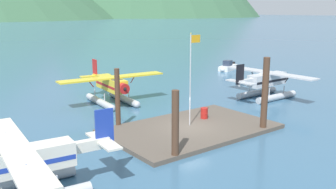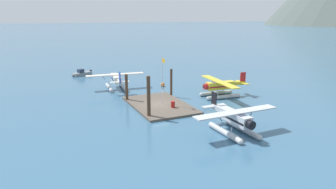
% 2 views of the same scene
% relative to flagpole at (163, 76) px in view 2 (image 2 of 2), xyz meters
% --- Properties ---
extents(ground_plane, '(1200.00, 1200.00, 0.00)m').
position_rel_flagpole_xyz_m(ground_plane, '(-0.32, -0.39, -4.56)').
color(ground_plane, '#38607F').
extents(dock_platform, '(12.31, 7.74, 0.30)m').
position_rel_flagpole_xyz_m(dock_platform, '(-0.32, -0.39, -4.41)').
color(dock_platform, brown).
rests_on(dock_platform, ground).
extents(piling_near_left, '(0.45, 0.45, 4.29)m').
position_rel_flagpole_xyz_m(piling_near_left, '(-4.71, -4.00, -2.41)').
color(piling_near_left, '#4C3323').
rests_on(piling_near_left, ground).
extents(piling_near_right, '(0.48, 0.48, 5.54)m').
position_rel_flagpole_xyz_m(piling_near_right, '(3.94, -3.70, -1.79)').
color(piling_near_right, '#4C3323').
rests_on(piling_near_right, ground).
extents(piling_far_left, '(0.39, 0.39, 4.63)m').
position_rel_flagpole_xyz_m(piling_far_left, '(-4.33, 3.45, -2.24)').
color(piling_far_left, '#4C3323').
rests_on(piling_far_left, ground).
extents(flagpole, '(0.95, 0.10, 6.95)m').
position_rel_flagpole_xyz_m(flagpole, '(0.00, 0.00, 0.00)').
color(flagpole, silver).
rests_on(flagpole, dock_platform).
extents(fuel_drum, '(0.62, 0.62, 0.88)m').
position_rel_flagpole_xyz_m(fuel_drum, '(2.02, 0.69, -3.82)').
color(fuel_drum, '#AD1E19').
rests_on(fuel_drum, dock_platform).
extents(mooring_buoy, '(0.77, 0.77, 0.77)m').
position_rel_flagpole_xyz_m(mooring_buoy, '(-11.49, 5.06, -4.17)').
color(mooring_buoy, orange).
rests_on(mooring_buoy, ground).
extents(seaplane_yellow_bow_centre, '(10.48, 7.96, 3.84)m').
position_rel_flagpole_xyz_m(seaplane_yellow_bow_centre, '(-0.84, 10.67, -2.98)').
color(seaplane_yellow_bow_centre, '#B7BABF').
rests_on(seaplane_yellow_bow_centre, ground).
extents(seaplane_cream_port_aft, '(7.96, 10.49, 3.84)m').
position_rel_flagpole_xyz_m(seaplane_cream_port_aft, '(-13.44, -3.37, -2.98)').
color(seaplane_cream_port_aft, '#B7BABF').
rests_on(seaplane_cream_port_aft, ground).
extents(seaplane_silver_stbd_fwd, '(7.98, 10.41, 3.84)m').
position_rel_flagpole_xyz_m(seaplane_silver_stbd_fwd, '(12.96, 3.08, -2.98)').
color(seaplane_silver_stbd_fwd, '#B7BABF').
rests_on(seaplane_silver_stbd_fwd, ground).
extents(boat_grey_open_sw, '(3.02, 4.60, 1.50)m').
position_rel_flagpole_xyz_m(boat_grey_open_sw, '(-28.94, -7.09, -4.07)').
color(boat_grey_open_sw, gray).
rests_on(boat_grey_open_sw, ground).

